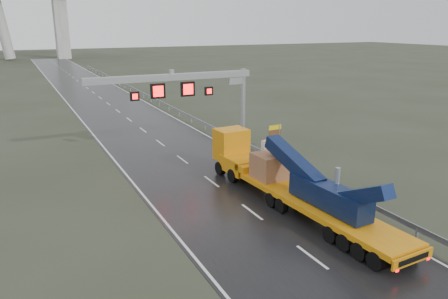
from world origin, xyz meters
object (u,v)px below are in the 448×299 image
exit_sign_pair (275,132)px  heavy_haul_truck (280,176)px  sign_gantry (195,89)px  striped_barrier (265,147)px

exit_sign_pair → heavy_haul_truck: bearing=-126.6°
sign_gantry → striped_barrier: bearing=-31.3°
heavy_haul_truck → striped_barrier: 10.81m
sign_gantry → striped_barrier: 8.03m
heavy_haul_truck → striped_barrier: size_ratio=15.51×
sign_gantry → heavy_haul_truck: bearing=-87.5°
heavy_haul_truck → striped_barrier: (4.78, 9.64, -1.04)m
heavy_haul_truck → sign_gantry: bearing=89.5°
striped_barrier → sign_gantry: bearing=131.3°
sign_gantry → exit_sign_pair: (6.63, -2.79, -3.97)m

